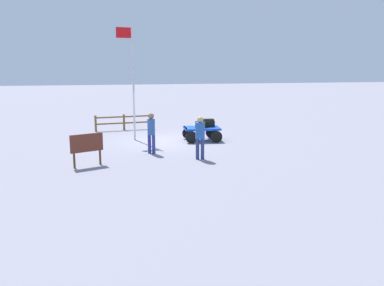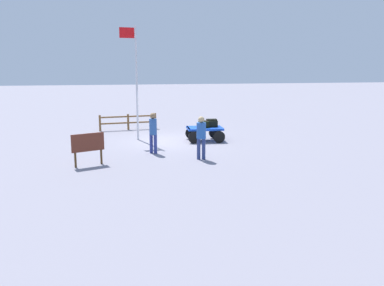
# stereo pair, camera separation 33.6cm
# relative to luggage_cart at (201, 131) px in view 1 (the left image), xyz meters

# --- Properties ---
(ground_plane) EXTENTS (120.00, 120.00, 0.00)m
(ground_plane) POSITION_rel_luggage_cart_xyz_m (1.68, -0.28, -0.48)
(ground_plane) COLOR gray
(luggage_cart) EXTENTS (1.88, 1.48, 0.68)m
(luggage_cart) POSITION_rel_luggage_cart_xyz_m (0.00, 0.00, 0.00)
(luggage_cart) COLOR blue
(luggage_cart) RESTS_ON ground
(suitcase_dark) EXTENTS (0.52, 0.36, 0.37)m
(suitcase_dark) POSITION_rel_luggage_cart_xyz_m (-0.42, -0.21, 0.38)
(suitcase_dark) COLOR black
(suitcase_dark) RESTS_ON luggage_cart
(suitcase_grey) EXTENTS (0.65, 0.45, 0.31)m
(suitcase_grey) POSITION_rel_luggage_cart_xyz_m (-0.34, -0.08, 0.35)
(suitcase_grey) COLOR black
(suitcase_grey) RESTS_ON luggage_cart
(suitcase_olive) EXTENTS (0.51, 0.41, 0.31)m
(suitcase_olive) POSITION_rel_luggage_cart_xyz_m (-0.39, -0.24, 0.35)
(suitcase_olive) COLOR maroon
(suitcase_olive) RESTS_ON luggage_cart
(suitcase_tan) EXTENTS (0.51, 0.39, 0.30)m
(suitcase_tan) POSITION_rel_luggage_cart_xyz_m (0.06, 0.09, 0.34)
(suitcase_tan) COLOR black
(suitcase_tan) RESTS_ON luggage_cart
(worker_lead) EXTENTS (0.46, 0.46, 1.72)m
(worker_lead) POSITION_rel_luggage_cart_xyz_m (1.04, 3.92, 0.54)
(worker_lead) COLOR navy
(worker_lead) RESTS_ON ground
(worker_trailing) EXTENTS (0.44, 0.44, 1.72)m
(worker_trailing) POSITION_rel_luggage_cart_xyz_m (2.78, 2.40, 0.51)
(worker_trailing) COLOR navy
(worker_trailing) RESTS_ON ground
(flagpole) EXTENTS (0.82, 0.18, 5.55)m
(flagpole) POSITION_rel_luggage_cart_xyz_m (3.26, -0.95, 2.68)
(flagpole) COLOR silver
(flagpole) RESTS_ON ground
(signboard) EXTENTS (1.17, 0.53, 1.22)m
(signboard) POSITION_rel_luggage_cart_xyz_m (5.37, 4.11, 0.33)
(signboard) COLOR #4C3319
(signboard) RESTS_ON ground
(wooden_fence) EXTENTS (3.30, 0.49, 0.91)m
(wooden_fence) POSITION_rel_luggage_cart_xyz_m (3.52, -4.28, 0.04)
(wooden_fence) COLOR brown
(wooden_fence) RESTS_ON ground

